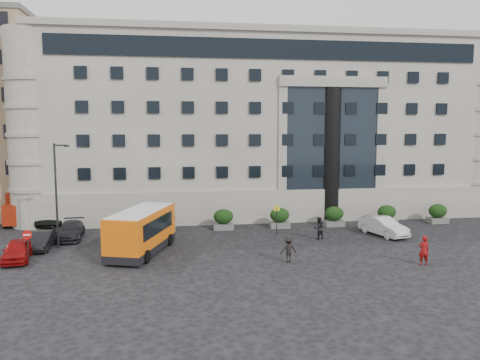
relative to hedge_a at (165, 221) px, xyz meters
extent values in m
plane|color=black|center=(4.00, -7.80, -0.93)|extent=(120.00, 120.00, 0.00)
cube|color=gray|center=(10.00, 14.20, 8.07)|extent=(44.00, 24.00, 18.00)
cylinder|color=black|center=(16.00, 2.50, 5.57)|extent=(1.80, 1.80, 13.00)
cube|color=#7C5D48|center=(-23.00, 30.20, 10.07)|extent=(13.00, 13.00, 22.00)
cube|color=#525250|center=(0.00, 0.00, -0.68)|extent=(1.80, 1.20, 0.50)
ellipsoid|color=black|center=(0.00, 0.00, 0.24)|extent=(1.80, 1.26, 1.34)
cube|color=#525250|center=(5.20, 0.00, -0.68)|extent=(1.80, 1.20, 0.50)
ellipsoid|color=black|center=(5.20, 0.00, 0.24)|extent=(1.80, 1.26, 1.34)
cube|color=#525250|center=(10.40, 0.00, -0.68)|extent=(1.80, 1.20, 0.50)
ellipsoid|color=black|center=(10.40, 0.00, 0.24)|extent=(1.80, 1.26, 1.34)
cube|color=#525250|center=(15.60, 0.00, -0.68)|extent=(1.80, 1.20, 0.50)
ellipsoid|color=black|center=(15.60, 0.00, 0.24)|extent=(1.80, 1.26, 1.34)
cube|color=#525250|center=(20.80, 0.00, -0.68)|extent=(1.80, 1.20, 0.50)
ellipsoid|color=black|center=(20.80, 0.00, 0.24)|extent=(1.80, 1.26, 1.34)
cube|color=#525250|center=(26.00, 0.00, -0.68)|extent=(1.80, 1.20, 0.50)
ellipsoid|color=black|center=(26.00, 0.00, 0.24)|extent=(1.80, 1.26, 1.34)
cylinder|color=#262628|center=(-8.00, -4.80, 3.07)|extent=(0.16, 0.16, 8.00)
cylinder|color=#262628|center=(-7.55, -4.80, 6.92)|extent=(0.90, 0.12, 0.12)
cube|color=black|center=(-7.10, -4.80, 6.87)|extent=(0.35, 0.18, 0.14)
cylinder|color=#262628|center=(9.50, -2.80, 0.32)|extent=(0.08, 0.08, 2.50)
cube|color=yellow|center=(9.50, -2.80, 1.37)|extent=(0.50, 0.06, 0.45)
cylinder|color=#262628|center=(-9.00, -8.80, 0.17)|extent=(0.08, 0.08, 2.20)
cylinder|color=red|center=(-9.00, -8.86, 1.07)|extent=(0.64, 0.05, 0.64)
cube|color=white|center=(-9.00, -8.90, 1.07)|extent=(0.45, 0.04, 0.10)
cube|color=#E9600A|center=(-1.56, -7.11, 0.92)|extent=(4.83, 8.03, 2.60)
cube|color=black|center=(-1.56, -7.11, -0.48)|extent=(4.88, 8.08, 0.55)
cube|color=black|center=(-1.56, -7.11, 1.19)|extent=(4.37, 6.46, 1.14)
cube|color=silver|center=(-1.56, -7.11, 2.17)|extent=(4.59, 7.63, 0.18)
cylinder|color=black|center=(-3.55, -9.02, -0.48)|extent=(0.55, 0.94, 0.90)
cylinder|color=black|center=(-1.08, -9.83, -0.48)|extent=(0.55, 0.94, 0.90)
cylinder|color=black|center=(-2.04, -4.40, -0.48)|extent=(0.55, 0.94, 0.90)
cylinder|color=black|center=(0.43, -5.20, -0.48)|extent=(0.55, 0.94, 0.90)
cube|color=maroon|center=(-13.60, 6.11, 0.77)|extent=(2.86, 4.15, 2.74)
cube|color=maroon|center=(-13.34, 3.27, 0.33)|extent=(2.55, 1.96, 1.86)
cube|color=black|center=(-13.28, 2.51, 0.71)|extent=(2.08, 0.30, 0.88)
cylinder|color=black|center=(-14.55, 3.27, -0.47)|extent=(0.36, 0.94, 0.92)
cylinder|color=black|center=(-12.16, 3.49, -0.47)|extent=(0.36, 0.94, 0.92)
cylinder|color=black|center=(-14.87, 6.87, -0.47)|extent=(0.36, 0.94, 0.92)
cylinder|color=black|center=(-12.48, 7.09, -0.47)|extent=(0.36, 0.94, 0.92)
imported|color=#910A0B|center=(-9.98, -7.95, -0.21)|extent=(2.34, 4.43, 1.44)
imported|color=black|center=(-9.14, -4.91, -0.28)|extent=(1.44, 3.96, 1.30)
imported|color=black|center=(-7.72, -1.79, -0.23)|extent=(2.31, 4.95, 1.40)
imported|color=black|center=(-10.48, 4.02, -0.17)|extent=(2.63, 5.50, 1.52)
imported|color=silver|center=(18.47, -4.29, -0.14)|extent=(2.98, 5.04, 1.57)
imported|color=maroon|center=(17.36, -12.80, 0.06)|extent=(0.79, 0.58, 1.98)
imported|color=black|center=(12.59, -4.81, -0.01)|extent=(1.05, 0.92, 1.84)
imported|color=black|center=(8.53, -10.93, -0.04)|extent=(1.23, 0.81, 1.78)
camera|label=1|loc=(0.91, -41.35, 8.27)|focal=35.00mm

